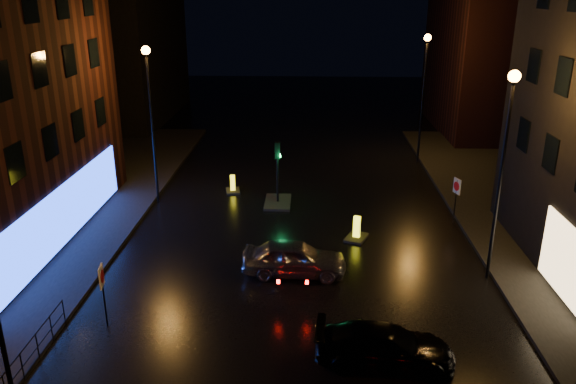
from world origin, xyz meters
name	(u,v)px	position (x,y,z in m)	size (l,w,h in m)	color
ground	(291,366)	(0.00, 0.00, 0.00)	(120.00, 120.00, 0.00)	black
building_far_left	(120,37)	(-16.00, 35.00, 7.00)	(8.00, 16.00, 14.00)	black
building_far_right	(492,55)	(15.00, 32.00, 6.00)	(8.00, 14.00, 12.00)	black
street_lamp_lfar	(150,101)	(-7.80, 14.00, 5.56)	(0.44, 0.44, 8.37)	black
street_lamp_rnear	(505,146)	(7.80, 6.00, 5.56)	(0.44, 0.44, 8.37)	black
street_lamp_rfar	(424,79)	(7.80, 22.00, 5.56)	(0.44, 0.44, 8.37)	black
traffic_signal	(278,195)	(-1.20, 14.00, 0.50)	(1.40, 2.40, 3.45)	black
guard_railing	(21,360)	(-8.00, -1.00, 0.74)	(0.05, 6.04, 1.00)	black
silver_hatchback	(294,258)	(-0.06, 6.03, 0.72)	(1.70, 4.24, 1.44)	#999AA0
dark_sedan	(385,346)	(2.92, 0.28, 0.63)	(1.76, 4.34, 1.26)	black
bollard_near	(356,234)	(2.75, 9.56, 0.25)	(1.29, 1.52, 1.13)	black
bollard_far	(233,188)	(-3.90, 15.74, 0.22)	(0.97, 1.27, 1.00)	black
road_sign_left	(102,282)	(-6.50, 1.98, 1.75)	(0.14, 0.57, 2.34)	black
road_sign_right	(457,190)	(7.76, 11.62, 1.76)	(0.23, 0.55, 2.35)	black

